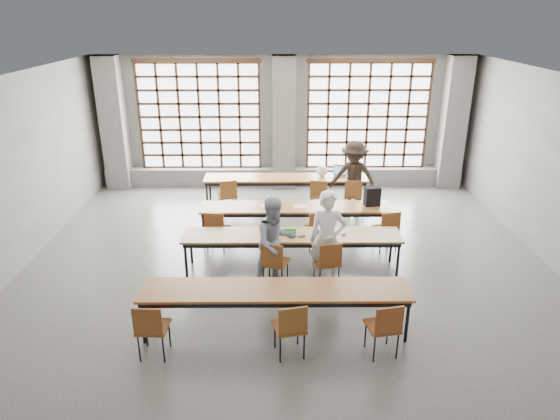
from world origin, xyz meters
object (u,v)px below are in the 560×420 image
Objects in this scene: chair_mid_right at (388,226)px; chair_near_left at (151,325)px; chair_mid_centre at (317,227)px; laptop_front at (322,229)px; red_pouch at (153,324)px; laptop_back at (340,173)px; phone at (302,236)px; desk_row_a at (286,180)px; backpack at (372,196)px; chair_near_mid at (291,325)px; plastic_bag at (322,171)px; student_male at (327,239)px; desk_row_c at (292,238)px; chair_mid_left at (216,227)px; chair_back_right at (353,193)px; chair_near_right at (385,324)px; chair_back_left at (228,193)px; student_back at (354,177)px; desk_row_b at (296,209)px; mouse at (344,234)px; chair_front_left at (274,260)px; chair_front_right at (328,260)px; chair_back_mid at (319,193)px; green_box at (289,230)px; desk_row_d at (275,293)px; student_female at (275,242)px.

chair_mid_right is 5.17m from chair_near_left.
laptop_front is (0.03, -0.68, 0.25)m from chair_mid_centre.
red_pouch is (0.00, 0.08, -0.04)m from chair_near_left.
laptop_back reaches higher than phone.
desk_row_a is 2.63m from backpack.
laptop_front is at bearing 76.15° from chair_near_mid.
plastic_bag is at bearing 83.32° from chair_mid_centre.
laptop_front is at bearing 99.31° from student_male.
plastic_bag is (0.85, 3.43, 0.21)m from desk_row_c.
chair_mid_left and chair_near_mid have the same top height.
chair_back_right is 2.20× the size of backpack.
chair_mid_right is at bearing 0.01° from chair_mid_left.
student_male reaches higher than chair_near_right.
chair_back_left is 0.51× the size of student_male.
chair_near_left is at bearing -98.90° from chair_mid_left.
chair_mid_right reaches higher than phone.
student_back is 3.28m from phone.
chair_mid_left is 3.70m from student_back.
chair_back_right is at bearing 72.97° from chair_near_mid.
desk_row_a reaches higher than red_pouch.
student_male is 3.94m from plastic_bag.
chair_back_right is (1.41, 1.34, -0.13)m from desk_row_b.
mouse is at bearing 95.90° from chair_near_right.
chair_near_right is at bearing 0.03° from chair_near_left.
desk_row_a is 13.99× the size of plastic_bag.
student_male reaches higher than backpack.
chair_front_left and chair_near_right have the same top height.
desk_row_c is 2.27× the size of student_back.
chair_front_right is 0.71m from phone.
desk_row_b is at bearing 103.50° from chair_front_right.
laptop_back is at bearing 44.07° from chair_mid_left.
chair_back_mid and chair_mid_left have the same top height.
green_box is at bearing -106.30° from chair_back_mid.
mouse is at bearing 5.93° from phone.
chair_near_mid is at bearing -107.03° from chair_back_right.
chair_back_left and chair_back_mid have the same top height.
chair_near_right is at bearing -22.50° from desk_row_d.
chair_mid_right is 2.60m from student_female.
chair_near_right is (0.59, -1.92, 0.00)m from chair_front_right.
chair_front_right is (0.92, 1.29, -0.13)m from desk_row_d.
chair_mid_centre is (-1.00, -1.97, 0.00)m from chair_back_right.
chair_back_mid is (0.73, 2.75, -0.13)m from desk_row_c.
backpack is (0.19, -1.29, 0.39)m from chair_back_right.
phone is (-0.42, 0.40, -0.13)m from student_male.
student_female is at bearing -47.24° from chair_mid_left.
chair_near_left is at bearing -118.33° from desk_row_b.
student_female is (-1.51, 2.05, 0.28)m from chair_near_right.
student_male reaches higher than chair_near_left.
desk_row_b is 4.55× the size of chair_back_right.
plastic_bag is (2.28, 0.68, 0.34)m from chair_back_left.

